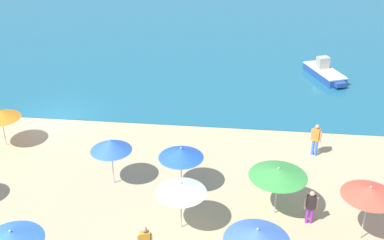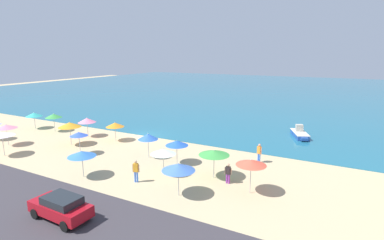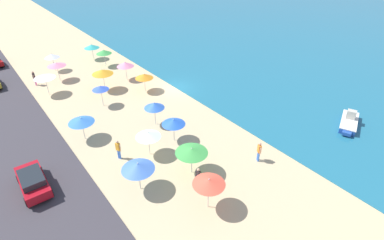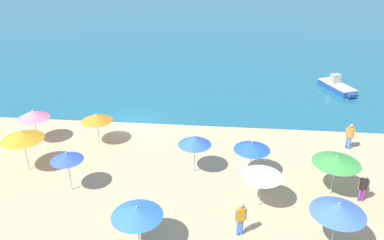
{
  "view_description": "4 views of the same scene",
  "coord_description": "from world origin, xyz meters",
  "px_view_note": "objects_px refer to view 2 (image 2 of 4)",
  "views": [
    {
      "loc": [
        10.98,
        -24.64,
        13.32
      ],
      "look_at": [
        8.58,
        -3.02,
        2.0
      ],
      "focal_mm": 45.0,
      "sensor_mm": 36.0,
      "label": 1
    },
    {
      "loc": [
        21.88,
        -28.39,
        9.8
      ],
      "look_at": [
        5.37,
        2.41,
        2.08
      ],
      "focal_mm": 28.0,
      "sensor_mm": 36.0,
      "label": 2
    },
    {
      "loc": [
        26.53,
        -18.36,
        16.0
      ],
      "look_at": [
        8.99,
        -4.6,
        1.79
      ],
      "focal_mm": 28.0,
      "sensor_mm": 36.0,
      "label": 3
    },
    {
      "loc": [
        6.83,
        -24.83,
        12.37
      ],
      "look_at": [
        4.61,
        -1.95,
        1.38
      ],
      "focal_mm": 35.0,
      "sensor_mm": 36.0,
      "label": 4
    }
  ],
  "objects_px": {
    "bather_2": "(228,172)",
    "skiff_nearshore": "(300,134)",
    "beach_umbrella_5": "(214,153)",
    "beach_umbrella_6": "(2,134)",
    "beach_umbrella_14": "(178,167)",
    "beach_umbrella_15": "(6,127)",
    "beach_umbrella_1": "(163,151)",
    "bather_1": "(259,152)",
    "parked_car_1": "(61,207)",
    "bather_0": "(136,170)",
    "beach_umbrella_7": "(251,163)",
    "beach_umbrella_2": "(87,120)",
    "beach_umbrella_4": "(79,134)",
    "beach_umbrella_11": "(115,125)",
    "beach_umbrella_9": "(82,154)",
    "beach_umbrella_8": "(177,143)",
    "beach_umbrella_3": "(70,125)",
    "beach_umbrella_12": "(54,116)",
    "beach_umbrella_0": "(148,137)",
    "beach_umbrella_10": "(34,115)"
  },
  "relations": [
    {
      "from": "beach_umbrella_14",
      "to": "beach_umbrella_15",
      "type": "distance_m",
      "value": 22.64
    },
    {
      "from": "beach_umbrella_0",
      "to": "beach_umbrella_10",
      "type": "xyz_separation_m",
      "value": [
        -20.3,
        2.17,
        -0.17
      ]
    },
    {
      "from": "beach_umbrella_8",
      "to": "bather_1",
      "type": "relative_size",
      "value": 1.25
    },
    {
      "from": "bather_0",
      "to": "beach_umbrella_11",
      "type": "bearing_deg",
      "value": 139.46
    },
    {
      "from": "beach_umbrella_3",
      "to": "bather_0",
      "type": "bearing_deg",
      "value": -19.39
    },
    {
      "from": "beach_umbrella_14",
      "to": "bather_1",
      "type": "distance_m",
      "value": 9.74
    },
    {
      "from": "bather_2",
      "to": "beach_umbrella_8",
      "type": "bearing_deg",
      "value": 161.91
    },
    {
      "from": "beach_umbrella_8",
      "to": "bather_2",
      "type": "height_order",
      "value": "beach_umbrella_8"
    },
    {
      "from": "beach_umbrella_15",
      "to": "parked_car_1",
      "type": "height_order",
      "value": "beach_umbrella_15"
    },
    {
      "from": "bather_2",
      "to": "bather_0",
      "type": "bearing_deg",
      "value": -153.64
    },
    {
      "from": "beach_umbrella_6",
      "to": "beach_umbrella_12",
      "type": "height_order",
      "value": "beach_umbrella_6"
    },
    {
      "from": "beach_umbrella_6",
      "to": "bather_0",
      "type": "distance_m",
      "value": 15.54
    },
    {
      "from": "beach_umbrella_2",
      "to": "beach_umbrella_14",
      "type": "height_order",
      "value": "beach_umbrella_14"
    },
    {
      "from": "beach_umbrella_4",
      "to": "beach_umbrella_14",
      "type": "bearing_deg",
      "value": -12.85
    },
    {
      "from": "beach_umbrella_7",
      "to": "beach_umbrella_11",
      "type": "bearing_deg",
      "value": 162.55
    },
    {
      "from": "beach_umbrella_5",
      "to": "beach_umbrella_6",
      "type": "relative_size",
      "value": 1.01
    },
    {
      "from": "beach_umbrella_10",
      "to": "beach_umbrella_12",
      "type": "xyz_separation_m",
      "value": [
        3.58,
        0.27,
        0.13
      ]
    },
    {
      "from": "beach_umbrella_5",
      "to": "beach_umbrella_7",
      "type": "bearing_deg",
      "value": -20.18
    },
    {
      "from": "bather_2",
      "to": "parked_car_1",
      "type": "height_order",
      "value": "bather_2"
    },
    {
      "from": "beach_umbrella_8",
      "to": "beach_umbrella_12",
      "type": "xyz_separation_m",
      "value": [
        -19.99,
        2.53,
        0.11
      ]
    },
    {
      "from": "beach_umbrella_1",
      "to": "beach_umbrella_10",
      "type": "relative_size",
      "value": 1.03
    },
    {
      "from": "beach_umbrella_11",
      "to": "beach_umbrella_9",
      "type": "bearing_deg",
      "value": -62.11
    },
    {
      "from": "beach_umbrella_4",
      "to": "beach_umbrella_8",
      "type": "height_order",
      "value": "beach_umbrella_4"
    },
    {
      "from": "beach_umbrella_3",
      "to": "beach_umbrella_5",
      "type": "bearing_deg",
      "value": -2.42
    },
    {
      "from": "beach_umbrella_5",
      "to": "beach_umbrella_14",
      "type": "height_order",
      "value": "beach_umbrella_14"
    },
    {
      "from": "beach_umbrella_4",
      "to": "parked_car_1",
      "type": "xyz_separation_m",
      "value": [
        8.59,
        -9.08,
        -1.26
      ]
    },
    {
      "from": "beach_umbrella_2",
      "to": "beach_umbrella_7",
      "type": "height_order",
      "value": "beach_umbrella_7"
    },
    {
      "from": "beach_umbrella_1",
      "to": "bather_1",
      "type": "relative_size",
      "value": 1.28
    },
    {
      "from": "beach_umbrella_11",
      "to": "beach_umbrella_15",
      "type": "distance_m",
      "value": 11.51
    },
    {
      "from": "beach_umbrella_2",
      "to": "bather_0",
      "type": "relative_size",
      "value": 1.31
    },
    {
      "from": "beach_umbrella_14",
      "to": "bather_2",
      "type": "relative_size",
      "value": 1.51
    },
    {
      "from": "bather_2",
      "to": "skiff_nearshore",
      "type": "relative_size",
      "value": 0.37
    },
    {
      "from": "beach_umbrella_11",
      "to": "bather_2",
      "type": "distance_m",
      "value": 16.47
    },
    {
      "from": "beach_umbrella_7",
      "to": "beach_umbrella_8",
      "type": "bearing_deg",
      "value": 161.19
    },
    {
      "from": "beach_umbrella_10",
      "to": "beach_umbrella_12",
      "type": "bearing_deg",
      "value": 4.28
    },
    {
      "from": "bather_1",
      "to": "bather_2",
      "type": "relative_size",
      "value": 1.11
    },
    {
      "from": "beach_umbrella_8",
      "to": "beach_umbrella_10",
      "type": "distance_m",
      "value": 23.68
    },
    {
      "from": "bather_2",
      "to": "beach_umbrella_3",
      "type": "bearing_deg",
      "value": 176.26
    },
    {
      "from": "bather_0",
      "to": "beach_umbrella_7",
      "type": "bearing_deg",
      "value": 16.0
    },
    {
      "from": "beach_umbrella_2",
      "to": "beach_umbrella_4",
      "type": "distance_m",
      "value": 6.79
    },
    {
      "from": "beach_umbrella_8",
      "to": "bather_1",
      "type": "height_order",
      "value": "beach_umbrella_8"
    },
    {
      "from": "beach_umbrella_0",
      "to": "beach_umbrella_7",
      "type": "distance_m",
      "value": 11.3
    },
    {
      "from": "beach_umbrella_6",
      "to": "beach_umbrella_9",
      "type": "height_order",
      "value": "beach_umbrella_6"
    },
    {
      "from": "skiff_nearshore",
      "to": "beach_umbrella_8",
      "type": "bearing_deg",
      "value": -120.16
    },
    {
      "from": "beach_umbrella_4",
      "to": "beach_umbrella_9",
      "type": "distance_m",
      "value": 6.05
    },
    {
      "from": "beach_umbrella_2",
      "to": "beach_umbrella_10",
      "type": "distance_m",
      "value": 9.32
    },
    {
      "from": "beach_umbrella_7",
      "to": "beach_umbrella_9",
      "type": "bearing_deg",
      "value": -164.37
    },
    {
      "from": "beach_umbrella_4",
      "to": "beach_umbrella_2",
      "type": "bearing_deg",
      "value": 130.74
    },
    {
      "from": "beach_umbrella_9",
      "to": "bather_1",
      "type": "bearing_deg",
      "value": 40.45
    },
    {
      "from": "beach_umbrella_10",
      "to": "parked_car_1",
      "type": "relative_size",
      "value": 0.56
    }
  ]
}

